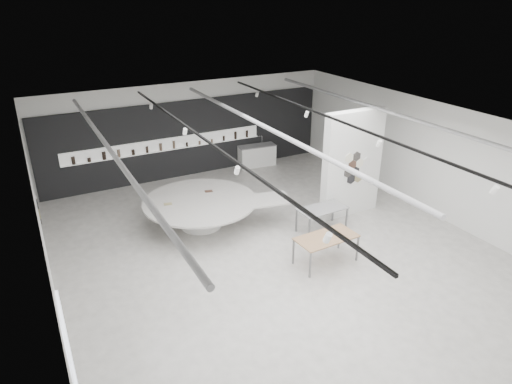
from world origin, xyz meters
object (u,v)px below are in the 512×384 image
partition_column (352,164)px  kitchen_counter (257,155)px  sample_table_stone (322,210)px  display_island (203,209)px  sample_table_wood (326,239)px

partition_column → kitchen_counter: (-0.64, 5.53, -1.34)m
partition_column → sample_table_stone: bearing=-158.5°
partition_column → kitchen_counter: bearing=96.6°
display_island → kitchen_counter: kitchen_counter is taller
partition_column → sample_table_stone: partition_column is taller
sample_table_wood → sample_table_stone: sample_table_wood is taller
display_island → partition_column: bearing=-5.4°
partition_column → sample_table_wood: size_ratio=2.02×
sample_table_wood → sample_table_stone: 1.85m
partition_column → kitchen_counter: partition_column is taller
partition_column → sample_table_wood: 3.52m
partition_column → display_island: 5.14m
display_island → kitchen_counter: (4.15, 4.08, -0.14)m
kitchen_counter → sample_table_stone: bearing=-93.2°
sample_table_wood → partition_column: bearing=40.6°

